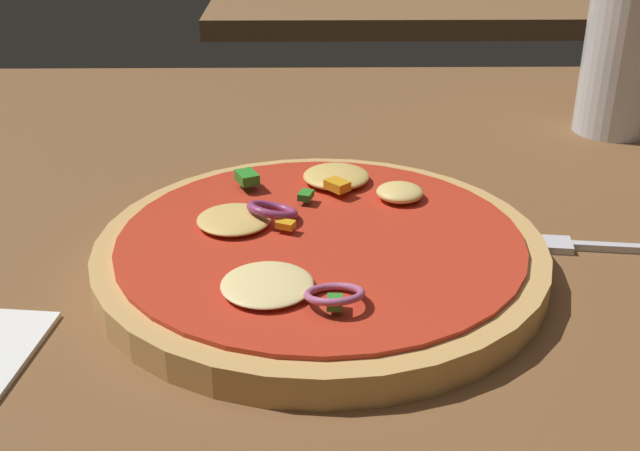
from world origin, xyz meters
name	(u,v)px	position (x,y,z in m)	size (l,w,h in m)	color
dining_table	(331,297)	(0.00, 0.00, 0.02)	(1.22, 0.98, 0.03)	brown
pizza	(320,251)	(-0.01, 0.01, 0.04)	(0.28, 0.28, 0.04)	tan
fork	(621,248)	(0.19, 0.03, 0.03)	(0.20, 0.04, 0.01)	silver
beer_glass	(622,58)	(0.27, 0.27, 0.10)	(0.07, 0.07, 0.14)	silver
background_table	(396,0)	(0.14, 1.01, 0.02)	(0.63, 0.50, 0.03)	brown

